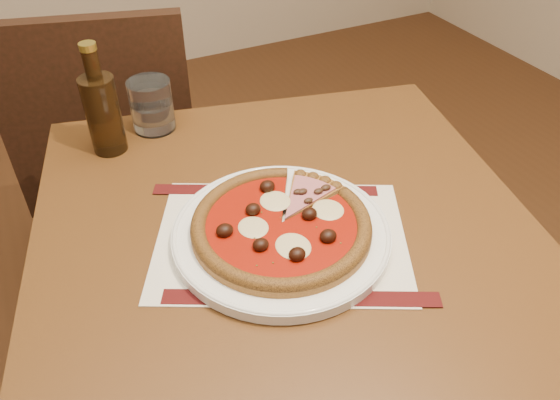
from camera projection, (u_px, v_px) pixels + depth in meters
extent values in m
cube|color=brown|center=(285.00, 230.00, 0.90)|extent=(0.96, 0.96, 0.04)
cylinder|color=brown|center=(113.00, 271.00, 1.34)|extent=(0.05, 0.05, 0.71)
cylinder|color=brown|center=(382.00, 229.00, 1.46)|extent=(0.05, 0.05, 0.71)
cube|color=black|center=(120.00, 155.00, 1.57)|extent=(0.53, 0.53, 0.04)
cylinder|color=black|center=(189.00, 175.00, 1.89)|extent=(0.04, 0.04, 0.42)
cylinder|color=black|center=(79.00, 187.00, 1.83)|extent=(0.04, 0.04, 0.42)
cylinder|color=black|center=(197.00, 248.00, 1.60)|extent=(0.04, 0.04, 0.42)
cylinder|color=black|center=(67.00, 266.00, 1.55)|extent=(0.04, 0.04, 0.42)
cube|color=black|center=(98.00, 114.00, 1.27)|extent=(0.43, 0.15, 0.45)
cube|color=silver|center=(281.00, 239.00, 0.85)|extent=(0.47, 0.42, 0.00)
cylinder|color=white|center=(281.00, 234.00, 0.84)|extent=(0.34, 0.34, 0.02)
cylinder|color=#AF762A|center=(281.00, 227.00, 0.83)|extent=(0.28, 0.28, 0.01)
torus|color=brown|center=(281.00, 224.00, 0.83)|extent=(0.28, 0.28, 0.02)
cylinder|color=maroon|center=(281.00, 223.00, 0.83)|extent=(0.23, 0.23, 0.00)
ellipsoid|color=beige|center=(276.00, 201.00, 0.87)|extent=(0.05, 0.04, 0.01)
ellipsoid|color=beige|center=(229.00, 230.00, 0.81)|extent=(0.05, 0.04, 0.01)
ellipsoid|color=beige|center=(292.00, 243.00, 0.79)|extent=(0.05, 0.04, 0.01)
ellipsoid|color=beige|center=(329.00, 208.00, 0.85)|extent=(0.05, 0.04, 0.01)
ellipsoid|color=black|center=(271.00, 191.00, 0.86)|extent=(0.03, 0.02, 0.02)
ellipsoid|color=black|center=(231.00, 197.00, 0.85)|extent=(0.03, 0.02, 0.02)
ellipsoid|color=black|center=(242.00, 222.00, 0.81)|extent=(0.03, 0.02, 0.02)
ellipsoid|color=black|center=(250.00, 252.00, 0.76)|extent=(0.03, 0.02, 0.02)
ellipsoid|color=black|center=(293.00, 241.00, 0.78)|extent=(0.03, 0.02, 0.02)
ellipsoid|color=black|center=(336.00, 234.00, 0.79)|extent=(0.03, 0.02, 0.02)
ellipsoid|color=black|center=(319.00, 207.00, 0.83)|extent=(0.03, 0.02, 0.02)
ellipsoid|color=#361F13|center=(305.00, 201.00, 0.86)|extent=(0.02, 0.01, 0.01)
ellipsoid|color=#361F13|center=(316.00, 187.00, 0.89)|extent=(0.02, 0.01, 0.01)
ellipsoid|color=#361F13|center=(300.00, 198.00, 0.87)|extent=(0.02, 0.01, 0.01)
ellipsoid|color=#361F13|center=(305.00, 184.00, 0.90)|extent=(0.02, 0.01, 0.01)
ellipsoid|color=#361F13|center=(293.00, 197.00, 0.87)|extent=(0.02, 0.01, 0.01)
cylinder|color=white|center=(152.00, 105.00, 1.07)|extent=(0.09, 0.09, 0.10)
cylinder|color=#35200D|center=(104.00, 115.00, 1.00)|extent=(0.06, 0.06, 0.15)
cylinder|color=#35200D|center=(92.00, 67.00, 0.94)|extent=(0.03, 0.03, 0.06)
cylinder|color=olive|center=(87.00, 46.00, 0.92)|extent=(0.03, 0.03, 0.01)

